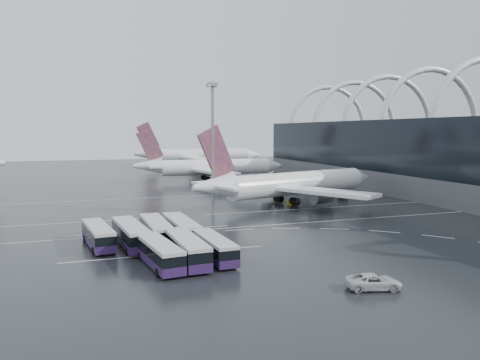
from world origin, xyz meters
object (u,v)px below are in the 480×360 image
object	(u,v)px
bus_row_near_b	(131,234)
floodlight_mast	(213,132)
airliner_main	(290,184)
bus_row_far_a	(159,253)
bus_row_near_c	(156,230)
gse_cart_belly_d	(362,194)
airliner_gate_b	(208,168)
gse_cart_belly_e	(279,194)
airliner_gate_c	(196,156)
bus_row_near_a	(98,235)
bus_row_far_b	(186,248)
gse_cart_belly_a	(317,197)
bus_row_near_d	(181,229)
gse_cart_belly_c	(292,203)
bus_row_far_c	(214,247)
van_curve_a	(374,282)

from	to	relation	value
bus_row_near_b	floodlight_mast	xyz separation A→B (m)	(18.95, 23.01, 14.87)
airliner_main	bus_row_far_a	distance (m)	55.09
bus_row_near_c	gse_cart_belly_d	world-z (taller)	bus_row_near_c
bus_row_near_c	bus_row_far_a	world-z (taller)	bus_row_near_c
airliner_gate_b	gse_cart_belly_e	bearing A→B (deg)	-79.57
airliner_gate_c	bus_row_near_a	size ratio (longest dim) A/B	4.53
bus_row_far_b	airliner_main	bearing A→B (deg)	-42.11
bus_row_near_b	bus_row_far_a	size ratio (longest dim) A/B	1.07
bus_row_far_b	gse_cart_belly_a	xyz separation A→B (m)	(43.02, 45.16, -1.19)
airliner_gate_c	bus_row_near_d	size ratio (longest dim) A/B	4.31
airliner_gate_c	gse_cart_belly_c	xyz separation A→B (m)	(-5.48, -116.49, -4.75)
airliner_gate_c	bus_row_far_a	size ratio (longest dim) A/B	4.53
bus_row_far_b	floodlight_mast	distance (m)	39.06
airliner_main	bus_row_far_a	bearing A→B (deg)	-149.60
bus_row_far_b	gse_cart_belly_c	distance (m)	50.66
bus_row_far_b	bus_row_far_c	distance (m)	3.81
bus_row_near_c	bus_row_far_a	xyz separation A→B (m)	(-1.67, -12.76, -0.12)
gse_cart_belly_a	gse_cart_belly_c	xyz separation A→B (m)	(-9.98, -6.78, -0.08)
airliner_main	airliner_gate_c	bearing A→B (deg)	70.00
bus_row_near_a	bus_row_far_b	xyz separation A→B (m)	(10.54, -12.30, 0.08)
airliner_gate_b	bus_row_near_c	world-z (taller)	airliner_gate_b
bus_row_near_b	gse_cart_belly_a	bearing A→B (deg)	-60.82
airliner_gate_c	gse_cart_belly_a	size ratio (longest dim) A/B	25.73
bus_row_far_c	gse_cart_belly_a	bearing A→B (deg)	-44.28
bus_row_far_c	van_curve_a	world-z (taller)	bus_row_far_c
bus_row_far_a	gse_cart_belly_a	distance (m)	65.41
floodlight_mast	gse_cart_belly_e	xyz separation A→B (m)	(22.83, 18.63, -16.16)
bus_row_far_b	floodlight_mast	world-z (taller)	floodlight_mast
bus_row_far_c	bus_row_near_c	bearing A→B (deg)	22.96
van_curve_a	gse_cart_belly_d	world-z (taller)	van_curve_a
airliner_gate_b	bus_row_near_b	size ratio (longest dim) A/B	3.69
gse_cart_belly_d	airliner_gate_b	bearing A→B (deg)	120.23
bus_row_near_b	van_curve_a	distance (m)	35.76
airliner_gate_c	gse_cart_belly_d	size ratio (longest dim) A/B	28.30
gse_cart_belly_c	gse_cart_belly_e	xyz separation A→B (m)	(2.75, 13.95, 0.03)
bus_row_near_c	airliner_gate_b	bearing A→B (deg)	-21.39
airliner_gate_c	bus_row_near_a	distance (m)	150.82
airliner_gate_b	bus_row_far_c	distance (m)	98.30
floodlight_mast	bus_row_far_c	bearing A→B (deg)	-105.34
bus_row_far_c	floodlight_mast	size ratio (longest dim) A/B	0.46
bus_row_near_d	bus_row_far_c	bearing A→B (deg)	-172.77
airliner_gate_b	bus_row_near_d	size ratio (longest dim) A/B	3.77
floodlight_mast	gse_cart_belly_c	distance (m)	26.22
bus_row_far_a	van_curve_a	distance (m)	26.18
gse_cart_belly_a	bus_row_near_d	bearing A→B (deg)	-141.26
bus_row_far_b	van_curve_a	world-z (taller)	bus_row_far_b
airliner_main	airliner_gate_b	world-z (taller)	airliner_main
bus_row_far_c	gse_cart_belly_d	distance (m)	70.39
bus_row_far_a	bus_row_far_b	distance (m)	3.74
bus_row_near_a	gse_cart_belly_a	xyz separation A→B (m)	(53.56, 32.86, -1.11)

